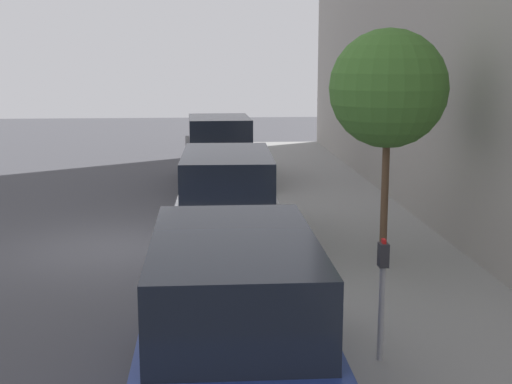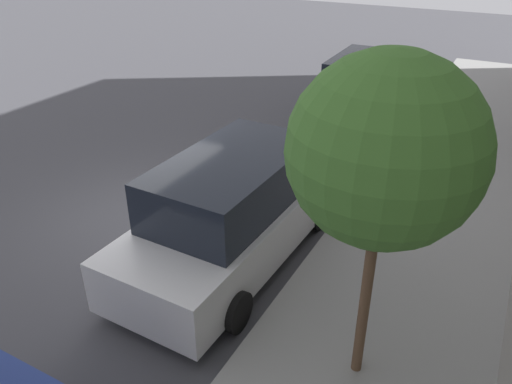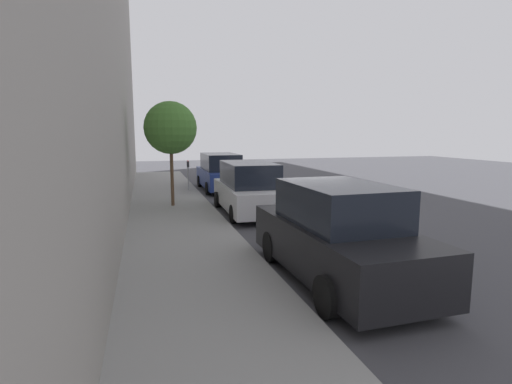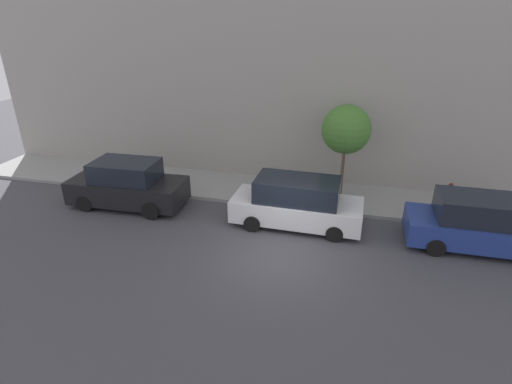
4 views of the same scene
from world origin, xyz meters
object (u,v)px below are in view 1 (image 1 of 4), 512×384
(parked_suv_third, at_px, (219,153))
(parked_minivan_nearest, at_px, (234,327))
(parking_meter_near, at_px, (382,287))
(parked_minivan_second, at_px, (227,203))
(street_tree, at_px, (388,89))

(parked_suv_third, bearing_deg, parked_minivan_nearest, -90.56)
(parking_meter_near, bearing_deg, parked_suv_third, 97.29)
(parked_minivan_nearest, distance_m, parked_suv_third, 13.55)
(parked_minivan_second, relative_size, parking_meter_near, 3.33)
(parked_minivan_nearest, relative_size, parked_suv_third, 1.01)
(parking_meter_near, relative_size, street_tree, 0.37)
(parked_minivan_second, distance_m, parked_suv_third, 7.14)
(parked_minivan_nearest, height_order, parking_meter_near, parked_minivan_nearest)
(parked_minivan_second, xyz_separation_m, parked_suv_third, (0.00, 7.14, 0.01))
(parked_minivan_nearest, distance_m, parked_minivan_second, 6.42)
(parking_meter_near, bearing_deg, street_tree, 75.57)
(parked_minivan_nearest, xyz_separation_m, street_tree, (2.82, 4.87, 2.24))
(parked_suv_third, height_order, street_tree, street_tree)
(parked_minivan_second, relative_size, street_tree, 1.23)
(parked_minivan_nearest, height_order, parked_minivan_second, same)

